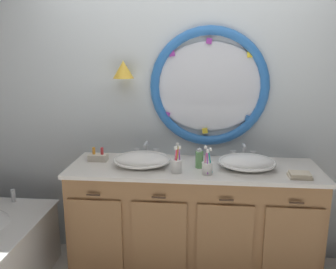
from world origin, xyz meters
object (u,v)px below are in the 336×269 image
at_px(toothbrush_holder_left, 176,165).
at_px(soap_dispenser, 199,159).
at_px(sink_basin_left, 142,159).
at_px(toothbrush_holder_right, 207,167).
at_px(folded_hand_towel, 300,175).
at_px(sink_basin_right, 247,162).
at_px(toiletry_basket, 98,157).

distance_m(toothbrush_holder_left, soap_dispenser, 0.21).
bearing_deg(sink_basin_left, toothbrush_holder_right, -16.36).
xyz_separation_m(toothbrush_holder_left, folded_hand_towel, (0.88, -0.03, -0.04)).
height_order(toothbrush_holder_right, soap_dispenser, toothbrush_holder_right).
xyz_separation_m(sink_basin_left, toothbrush_holder_left, (0.28, -0.13, 0.01)).
relative_size(sink_basin_left, sink_basin_right, 1.03).
relative_size(toothbrush_holder_left, toothbrush_holder_right, 1.04).
relative_size(sink_basin_right, folded_hand_towel, 2.79).
relative_size(sink_basin_left, soap_dispenser, 2.85).
height_order(folded_hand_towel, toiletry_basket, toiletry_basket).
bearing_deg(soap_dispenser, toothbrush_holder_right, -68.42).
height_order(sink_basin_right, soap_dispenser, soap_dispenser).
bearing_deg(sink_basin_right, toothbrush_holder_left, -166.14).
relative_size(sink_basin_right, soap_dispenser, 2.77).
xyz_separation_m(toothbrush_holder_right, soap_dispenser, (-0.06, 0.15, 0.01)).
bearing_deg(toothbrush_holder_left, toothbrush_holder_right, -4.62).
bearing_deg(sink_basin_right, toothbrush_holder_right, -153.88).
height_order(toothbrush_holder_left, soap_dispenser, toothbrush_holder_left).
relative_size(toothbrush_holder_left, folded_hand_towel, 1.43).
height_order(toothbrush_holder_left, toiletry_basket, toothbrush_holder_left).
height_order(soap_dispenser, folded_hand_towel, soap_dispenser).
relative_size(sink_basin_left, toothbrush_holder_left, 2.01).
bearing_deg(soap_dispenser, folded_hand_towel, -12.25).
bearing_deg(folded_hand_towel, toiletry_basket, 170.76).
height_order(sink_basin_left, folded_hand_towel, sink_basin_left).
relative_size(sink_basin_right, toiletry_basket, 2.85).
xyz_separation_m(sink_basin_left, sink_basin_right, (0.80, -0.00, 0.00)).
height_order(sink_basin_left, toothbrush_holder_left, toothbrush_holder_left).
height_order(toothbrush_holder_left, folded_hand_towel, toothbrush_holder_left).
distance_m(toothbrush_holder_left, toothbrush_holder_right, 0.23).
bearing_deg(sink_basin_left, toothbrush_holder_left, -24.92).
distance_m(sink_basin_left, toothbrush_holder_left, 0.31).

